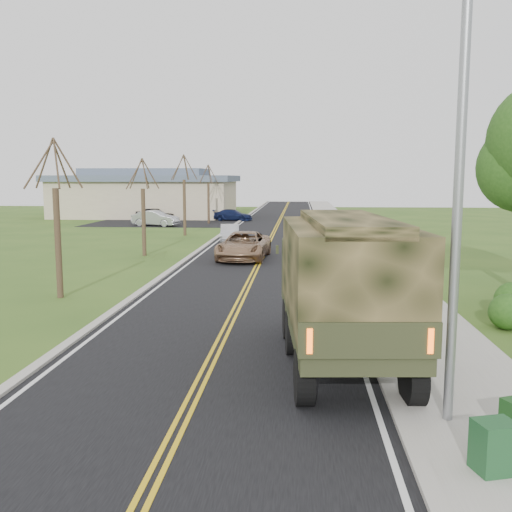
# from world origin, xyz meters

# --- Properties ---
(ground) EXTENTS (160.00, 160.00, 0.00)m
(ground) POSITION_xyz_m (0.00, 0.00, 0.00)
(ground) COLOR #33521B
(ground) RESTS_ON ground
(road) EXTENTS (8.00, 120.00, 0.01)m
(road) POSITION_xyz_m (0.00, 40.00, 0.01)
(road) COLOR black
(road) RESTS_ON ground
(curb_right) EXTENTS (0.30, 120.00, 0.12)m
(curb_right) POSITION_xyz_m (4.15, 40.00, 0.06)
(curb_right) COLOR #9E998E
(curb_right) RESTS_ON ground
(sidewalk_right) EXTENTS (3.20, 120.00, 0.10)m
(sidewalk_right) POSITION_xyz_m (5.90, 40.00, 0.05)
(sidewalk_right) COLOR #9E998E
(sidewalk_right) RESTS_ON ground
(curb_left) EXTENTS (0.30, 120.00, 0.10)m
(curb_left) POSITION_xyz_m (-4.15, 40.00, 0.05)
(curb_left) COLOR #9E998E
(curb_left) RESTS_ON ground
(street_light) EXTENTS (1.65, 0.22, 8.00)m
(street_light) POSITION_xyz_m (4.90, -0.50, 4.43)
(street_light) COLOR gray
(street_light) RESTS_ON ground
(bare_tree_a) EXTENTS (1.93, 2.26, 6.08)m
(bare_tree_a) POSITION_xyz_m (-7.00, 10.00, 2.63)
(bare_tree_a) COLOR #38281C
(bare_tree_a) RESTS_ON ground
(bare_tree_b) EXTENTS (1.83, 2.14, 5.73)m
(bare_tree_b) POSITION_xyz_m (-7.00, 22.00, 2.48)
(bare_tree_b) COLOR #38281C
(bare_tree_b) RESTS_ON ground
(bare_tree_c) EXTENTS (2.04, 2.39, 6.42)m
(bare_tree_c) POSITION_xyz_m (-7.00, 34.00, 2.78)
(bare_tree_c) COLOR #38281C
(bare_tree_c) RESTS_ON ground
(bare_tree_d) EXTENTS (1.88, 2.20, 5.91)m
(bare_tree_d) POSITION_xyz_m (-7.00, 46.00, 2.55)
(bare_tree_d) COLOR #38281C
(bare_tree_d) RESTS_ON ground
(commercial_building) EXTENTS (25.50, 21.50, 5.65)m
(commercial_building) POSITION_xyz_m (-15.98, 55.97, 2.69)
(commercial_building) COLOR tan
(commercial_building) RESTS_ON ground
(military_truck) EXTENTS (3.16, 7.63, 3.71)m
(military_truck) POSITION_xyz_m (3.22, 2.79, 2.13)
(military_truck) COLOR black
(military_truck) RESTS_ON ground
(suv_champagne) EXTENTS (2.93, 5.74, 1.55)m
(suv_champagne) POSITION_xyz_m (-0.97, 20.97, 0.78)
(suv_champagne) COLOR #987455
(suv_champagne) RESTS_ON ground
(sedan_silver) EXTENTS (1.75, 3.90, 1.24)m
(sedan_silver) POSITION_xyz_m (-2.85, 29.81, 0.62)
(sedan_silver) COLOR silver
(sedan_silver) RESTS_ON ground
(utility_box_near) EXTENTS (0.72, 0.65, 0.80)m
(utility_box_near) POSITION_xyz_m (5.21, -2.42, 0.50)
(utility_box_near) COLOR #194622
(utility_box_near) RESTS_ON sidewalk_right
(lot_car_dark) EXTENTS (4.29, 2.15, 1.40)m
(lot_car_dark) POSITION_xyz_m (-13.39, 49.42, 0.70)
(lot_car_dark) COLOR black
(lot_car_dark) RESTS_ON ground
(lot_car_silver) EXTENTS (4.80, 2.70, 1.50)m
(lot_car_silver) POSITION_xyz_m (-11.55, 42.53, 0.75)
(lot_car_silver) COLOR #A8A8AD
(lot_car_silver) RESTS_ON ground
(lot_car_navy) EXTENTS (4.44, 2.46, 1.22)m
(lot_car_navy) POSITION_xyz_m (-5.00, 50.00, 0.61)
(lot_car_navy) COLOR #11193E
(lot_car_navy) RESTS_ON ground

